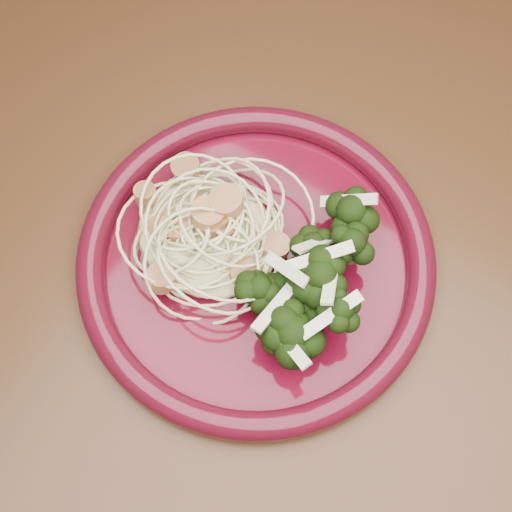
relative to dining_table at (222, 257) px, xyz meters
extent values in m
plane|color=brown|center=(0.00, 0.00, -0.65)|extent=(3.50, 3.50, 0.00)
cube|color=#472814|center=(0.00, 0.00, 0.08)|extent=(1.20, 0.80, 0.04)
cylinder|color=#472814|center=(-0.55, 0.35, -0.30)|extent=(0.06, 0.06, 0.71)
cylinder|color=#4F0717|center=(0.06, -0.02, 0.10)|extent=(0.33, 0.33, 0.01)
torus|color=#4F0616|center=(0.06, -0.02, 0.11)|extent=(0.34, 0.34, 0.02)
ellipsoid|color=beige|center=(0.01, -0.03, 0.12)|extent=(0.14, 0.12, 0.03)
ellipsoid|color=black|center=(0.12, -0.02, 0.13)|extent=(0.11, 0.17, 0.06)
camera|label=1|loc=(0.19, -0.23, 0.68)|focal=50.00mm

